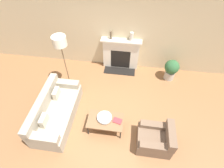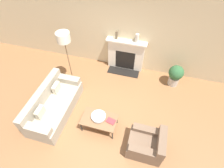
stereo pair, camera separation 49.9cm
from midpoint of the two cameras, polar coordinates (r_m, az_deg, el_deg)
ground_plane at (r=5.18m, az=-5.90°, el=-13.31°), size 18.00×18.00×0.00m
wall_back at (r=6.06m, az=-1.37°, el=17.10°), size 18.00×0.06×2.90m
fireplace at (r=6.40m, az=0.63°, el=9.57°), size 1.40×0.59×1.19m
couch at (r=5.38m, az=-20.62°, el=-8.54°), size 0.91×2.03×0.81m
armchair_near at (r=4.74m, az=11.11°, el=-17.42°), size 0.86×0.75×0.73m
coffee_table at (r=4.81m, az=-5.22°, el=-12.00°), size 0.96×0.58×0.41m
bowl at (r=4.76m, az=-5.53°, el=-11.02°), size 0.39×0.39×0.09m
book at (r=4.74m, az=-1.30°, el=-12.09°), size 0.27×0.22×0.02m
floor_lamp at (r=5.34m, az=-19.21°, el=11.97°), size 0.40×0.40×1.89m
mantel_vase_left at (r=6.03m, az=-2.82°, el=15.57°), size 0.08×0.08×0.28m
mantel_vase_center_left at (r=5.95m, az=3.97°, el=15.14°), size 0.13×0.13×0.29m
potted_plant at (r=6.26m, az=16.66°, el=4.65°), size 0.49×0.49×0.78m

